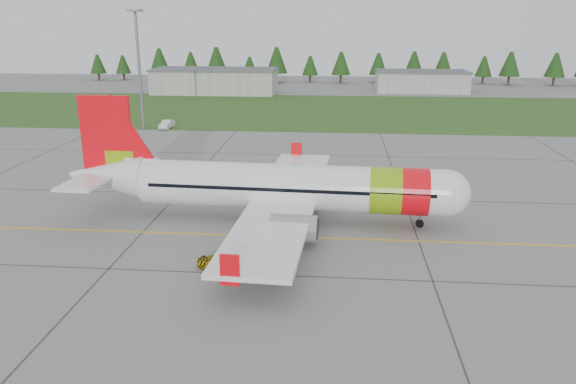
# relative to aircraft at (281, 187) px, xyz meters

# --- Properties ---
(ground) EXTENTS (320.00, 320.00, 0.00)m
(ground) POSITION_rel_aircraft_xyz_m (2.63, -12.27, -3.40)
(ground) COLOR gray
(ground) RESTS_ON ground
(aircraft) EXTENTS (38.99, 35.90, 11.80)m
(aircraft) POSITION_rel_aircraft_xyz_m (0.00, 0.00, 0.00)
(aircraft) COLOR white
(aircraft) RESTS_ON ground
(follow_me_car) EXTENTS (1.51, 1.64, 3.32)m
(follow_me_car) POSITION_rel_aircraft_xyz_m (-3.78, -11.69, -1.75)
(follow_me_car) COLOR yellow
(follow_me_car) RESTS_ON ground
(service_van) EXTENTS (1.67, 1.59, 4.52)m
(service_van) POSITION_rel_aircraft_xyz_m (-25.27, 46.31, -1.15)
(service_van) COLOR silver
(service_van) RESTS_ON ground
(grass_strip) EXTENTS (320.00, 50.00, 0.03)m
(grass_strip) POSITION_rel_aircraft_xyz_m (2.63, 69.73, -3.39)
(grass_strip) COLOR #30561E
(grass_strip) RESTS_ON ground
(taxi_guideline) EXTENTS (120.00, 0.25, 0.02)m
(taxi_guideline) POSITION_rel_aircraft_xyz_m (2.63, -4.27, -3.39)
(taxi_guideline) COLOR gold
(taxi_guideline) RESTS_ON ground
(hangar_west) EXTENTS (32.00, 14.00, 6.00)m
(hangar_west) POSITION_rel_aircraft_xyz_m (-27.37, 97.73, -0.40)
(hangar_west) COLOR #A8A8A3
(hangar_west) RESTS_ON ground
(hangar_east) EXTENTS (24.00, 12.00, 5.20)m
(hangar_east) POSITION_rel_aircraft_xyz_m (27.63, 105.73, -0.80)
(hangar_east) COLOR #A8A8A3
(hangar_east) RESTS_ON ground
(floodlight_mast) EXTENTS (0.50, 0.50, 20.00)m
(floodlight_mast) POSITION_rel_aircraft_xyz_m (-29.37, 45.73, 6.60)
(floodlight_mast) COLOR slate
(floodlight_mast) RESTS_ON ground
(treeline) EXTENTS (160.00, 8.00, 10.00)m
(treeline) POSITION_rel_aircraft_xyz_m (2.63, 125.73, 1.60)
(treeline) COLOR #1C3F14
(treeline) RESTS_ON ground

